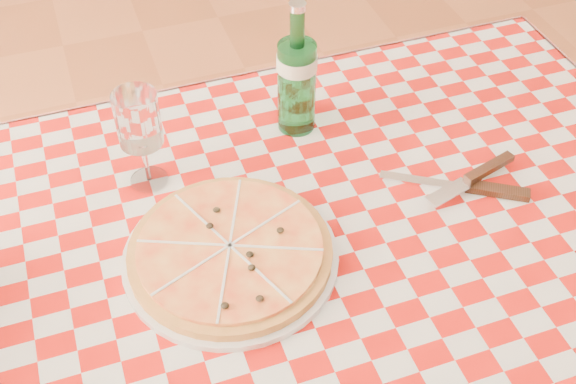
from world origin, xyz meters
name	(u,v)px	position (x,y,z in m)	size (l,w,h in m)	color
dining_table	(312,283)	(0.00, 0.00, 0.66)	(1.20, 0.80, 0.75)	brown
tablecloth	(313,245)	(0.00, 0.00, 0.75)	(1.30, 0.90, 0.01)	#AC100A
pizza_plate	(230,251)	(-0.13, 0.01, 0.78)	(0.32, 0.32, 0.04)	#BC7C3E
water_bottle	(297,69)	(0.07, 0.27, 0.88)	(0.07, 0.07, 0.25)	#19642A
wine_glass	(142,140)	(-0.21, 0.22, 0.85)	(0.07, 0.07, 0.18)	white
cutlery	(466,183)	(0.27, 0.03, 0.77)	(0.26, 0.21, 0.03)	silver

